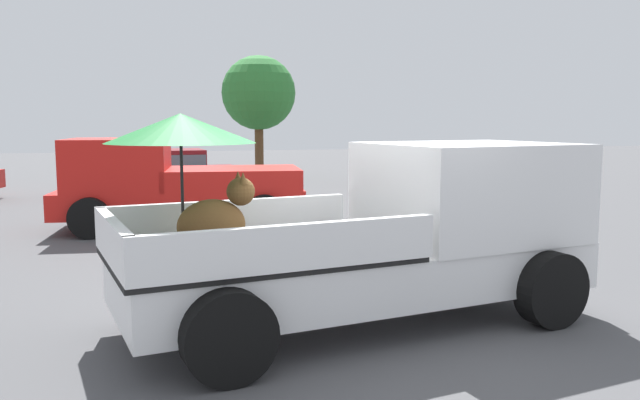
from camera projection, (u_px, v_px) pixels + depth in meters
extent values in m
plane|color=#4C4C4F|center=(359.00, 322.00, 6.94)|extent=(80.00, 80.00, 0.00)
cylinder|color=black|center=(440.00, 254.00, 8.51)|extent=(0.84, 0.42, 0.80)
cylinder|color=black|center=(551.00, 289.00, 6.75)|extent=(0.84, 0.42, 0.80)
cylinder|color=black|center=(175.00, 283.00, 7.03)|extent=(0.84, 0.42, 0.80)
cylinder|color=black|center=(229.00, 337.00, 5.27)|extent=(0.84, 0.42, 0.80)
cube|color=white|center=(359.00, 270.00, 6.87)|extent=(5.24, 2.67, 0.50)
cube|color=white|center=(468.00, 191.00, 7.36)|extent=(2.40, 2.21, 1.08)
cube|color=#4C606B|center=(535.00, 170.00, 7.76)|extent=(0.37, 1.70, 0.64)
cube|color=black|center=(257.00, 254.00, 6.35)|extent=(3.08, 2.31, 0.06)
cube|color=white|center=(229.00, 218.00, 7.15)|extent=(2.77, 0.60, 0.40)
cube|color=white|center=(293.00, 248.00, 5.50)|extent=(2.77, 0.60, 0.40)
cube|color=white|center=(113.00, 242.00, 5.75)|extent=(0.43, 1.83, 0.40)
ellipsoid|color=brown|center=(212.00, 226.00, 6.26)|extent=(0.73, 0.44, 0.52)
sphere|color=brown|center=(241.00, 192.00, 6.35)|extent=(0.33, 0.33, 0.28)
cone|color=brown|center=(238.00, 177.00, 6.40)|extent=(0.10, 0.10, 0.12)
cone|color=brown|center=(243.00, 178.00, 6.26)|extent=(0.10, 0.10, 0.12)
cylinder|color=black|center=(182.00, 197.00, 6.17)|extent=(0.03, 0.03, 1.10)
cone|color=#19722D|center=(181.00, 128.00, 6.09)|extent=(1.65, 1.65, 0.28)
cylinder|color=black|center=(89.00, 218.00, 11.80)|extent=(0.78, 0.34, 0.76)
cylinder|color=black|center=(108.00, 205.00, 13.66)|extent=(0.78, 0.34, 0.76)
cylinder|color=black|center=(265.00, 214.00, 12.27)|extent=(0.78, 0.34, 0.76)
cylinder|color=black|center=(259.00, 202.00, 14.13)|extent=(0.78, 0.34, 0.76)
cube|color=red|center=(182.00, 201.00, 12.95)|extent=(4.97, 2.32, 0.50)
cube|color=red|center=(118.00, 164.00, 12.68)|extent=(2.09, 2.00, 1.00)
cube|color=red|center=(232.00, 178.00, 13.04)|extent=(2.88, 2.09, 0.40)
cylinder|color=black|center=(473.00, 174.00, 22.21)|extent=(0.69, 0.38, 0.66)
cylinder|color=black|center=(487.00, 178.00, 20.47)|extent=(0.69, 0.38, 0.66)
cylinder|color=black|center=(395.00, 174.00, 22.18)|extent=(0.69, 0.38, 0.66)
cylinder|color=black|center=(402.00, 178.00, 20.44)|extent=(0.69, 0.38, 0.66)
cube|color=maroon|center=(439.00, 169.00, 21.30)|extent=(4.60, 2.77, 0.52)
cube|color=maroon|center=(436.00, 154.00, 21.24)|extent=(2.43, 2.07, 0.56)
cube|color=#4C606B|center=(436.00, 154.00, 21.24)|extent=(2.39, 2.13, 0.32)
cylinder|color=black|center=(114.00, 189.00, 17.19)|extent=(0.68, 0.27, 0.66)
cylinder|color=black|center=(112.00, 183.00, 18.83)|extent=(0.68, 0.27, 0.66)
cylinder|color=black|center=(215.00, 186.00, 18.07)|extent=(0.68, 0.27, 0.66)
cylinder|color=black|center=(205.00, 180.00, 19.72)|extent=(0.68, 0.27, 0.66)
cube|color=maroon|center=(162.00, 177.00, 18.43)|extent=(4.42, 2.09, 0.52)
cube|color=maroon|center=(166.00, 159.00, 18.40)|extent=(2.22, 1.76, 0.56)
cube|color=#4C606B|center=(166.00, 159.00, 18.40)|extent=(2.16, 1.83, 0.32)
cylinder|color=brown|center=(259.00, 149.00, 23.72)|extent=(0.32, 0.32, 2.21)
sphere|color=#2D7A33|center=(259.00, 93.00, 23.47)|extent=(2.69, 2.69, 2.69)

